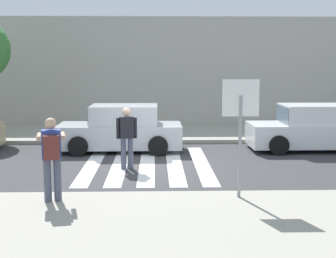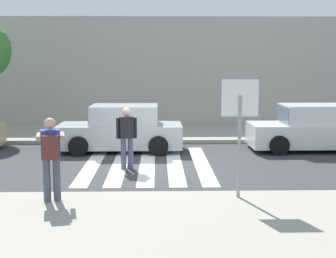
{
  "view_description": "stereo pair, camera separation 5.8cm",
  "coord_description": "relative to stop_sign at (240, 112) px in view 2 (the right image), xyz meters",
  "views": [
    {
      "loc": [
        0.24,
        -13.24,
        2.98
      ],
      "look_at": [
        0.6,
        -0.2,
        1.1
      ],
      "focal_mm": 50.0,
      "sensor_mm": 36.0,
      "label": 1
    },
    {
      "loc": [
        0.3,
        -13.24,
        2.98
      ],
      "look_at": [
        0.6,
        -0.2,
        1.1
      ],
      "focal_mm": 50.0,
      "sensor_mm": 36.0,
      "label": 2
    }
  ],
  "objects": [
    {
      "name": "ground_plane",
      "position": [
        -2.01,
        3.67,
        -1.94
      ],
      "size": [
        120.0,
        120.0,
        0.0
      ],
      "primitive_type": "plane",
      "color": "#38383A"
    },
    {
      "name": "sidewalk_near",
      "position": [
        -2.01,
        -2.53,
        -1.87
      ],
      "size": [
        60.0,
        6.0,
        0.14
      ],
      "primitive_type": "cube",
      "color": "#9E998C",
      "rests_on": "ground"
    },
    {
      "name": "sidewalk_far",
      "position": [
        -2.01,
        9.67,
        -1.87
      ],
      "size": [
        60.0,
        4.8,
        0.14
      ],
      "primitive_type": "cube",
      "color": "#9E998C",
      "rests_on": "ground"
    },
    {
      "name": "building_facade_far",
      "position": [
        -2.01,
        14.07,
        0.57
      ],
      "size": [
        56.0,
        4.0,
        5.02
      ],
      "primitive_type": "cube",
      "color": "#ADA89E",
      "rests_on": "ground"
    },
    {
      "name": "crosswalk_stripe_0",
      "position": [
        -3.61,
        3.87,
        -1.94
      ],
      "size": [
        0.44,
        5.2,
        0.01
      ],
      "primitive_type": "cube",
      "color": "silver",
      "rests_on": "ground"
    },
    {
      "name": "crosswalk_stripe_1",
      "position": [
        -2.81,
        3.87,
        -1.94
      ],
      "size": [
        0.44,
        5.2,
        0.01
      ],
      "primitive_type": "cube",
      "color": "silver",
      "rests_on": "ground"
    },
    {
      "name": "crosswalk_stripe_2",
      "position": [
        -2.01,
        3.87,
        -1.94
      ],
      "size": [
        0.44,
        5.2,
        0.01
      ],
      "primitive_type": "cube",
      "color": "silver",
      "rests_on": "ground"
    },
    {
      "name": "crosswalk_stripe_3",
      "position": [
        -1.21,
        3.87,
        -1.94
      ],
      "size": [
        0.44,
        5.2,
        0.01
      ],
      "primitive_type": "cube",
      "color": "silver",
      "rests_on": "ground"
    },
    {
      "name": "crosswalk_stripe_4",
      "position": [
        -0.41,
        3.87,
        -1.94
      ],
      "size": [
        0.44,
        5.2,
        0.01
      ],
      "primitive_type": "cube",
      "color": "silver",
      "rests_on": "ground"
    },
    {
      "name": "stop_sign",
      "position": [
        0.0,
        0.0,
        0.0
      ],
      "size": [
        0.76,
        0.08,
        2.48
      ],
      "color": "gray",
      "rests_on": "sidewalk_near"
    },
    {
      "name": "photographer_with_backpack",
      "position": [
        -3.87,
        -0.22,
        -0.78
      ],
      "size": [
        0.69,
        0.92,
        1.72
      ],
      "color": "#474C60",
      "rests_on": "sidewalk_near"
    },
    {
      "name": "pedestrian_crossing",
      "position": [
        -2.56,
        3.26,
        -0.97
      ],
      "size": [
        0.57,
        0.31,
        1.72
      ],
      "color": "#474C60",
      "rests_on": "ground"
    },
    {
      "name": "parked_car_silver",
      "position": [
        -2.91,
        5.97,
        -1.22
      ],
      "size": [
        4.1,
        1.92,
        1.55
      ],
      "color": "#B7BABF",
      "rests_on": "ground"
    },
    {
      "name": "parked_car_white",
      "position": [
        3.52,
        5.97,
        -1.22
      ],
      "size": [
        4.1,
        1.92,
        1.55
      ],
      "color": "white",
      "rests_on": "ground"
    }
  ]
}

